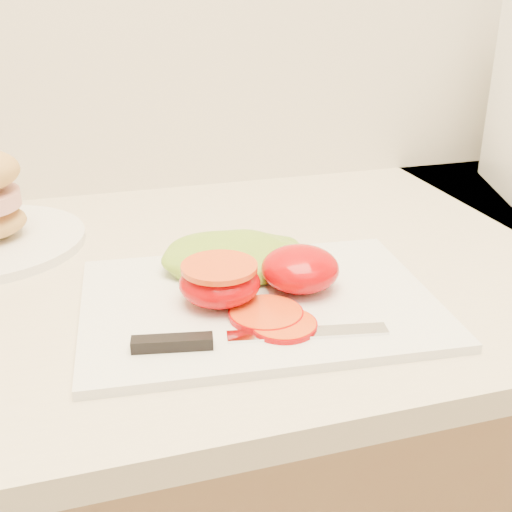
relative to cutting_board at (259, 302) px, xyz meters
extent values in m
cube|color=beige|center=(0.23, 0.12, -0.02)|extent=(3.92, 0.65, 0.03)
cube|color=white|center=(0.00, 0.00, 0.00)|extent=(0.39, 0.30, 0.01)
ellipsoid|color=#C20200|center=(0.05, 0.01, 0.03)|extent=(0.09, 0.09, 0.05)
ellipsoid|color=#C20200|center=(-0.04, 0.00, 0.03)|extent=(0.09, 0.09, 0.04)
cylinder|color=red|center=(-0.04, 0.00, 0.04)|extent=(0.08, 0.08, 0.01)
cylinder|color=#FA5315|center=(0.00, -0.04, 0.01)|extent=(0.07, 0.07, 0.01)
cylinder|color=#FA5315|center=(0.01, -0.07, 0.01)|extent=(0.06, 0.06, 0.01)
ellipsoid|color=#91B931|center=(-0.01, 0.08, 0.02)|extent=(0.18, 0.13, 0.03)
ellipsoid|color=#91B931|center=(0.04, 0.08, 0.02)|extent=(0.14, 0.13, 0.02)
cube|color=silver|center=(0.02, -0.09, 0.01)|extent=(0.16, 0.05, 0.00)
cube|color=black|center=(-0.11, -0.07, 0.01)|extent=(0.08, 0.03, 0.01)
camera|label=1|loc=(-0.18, -0.58, 0.32)|focal=45.00mm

